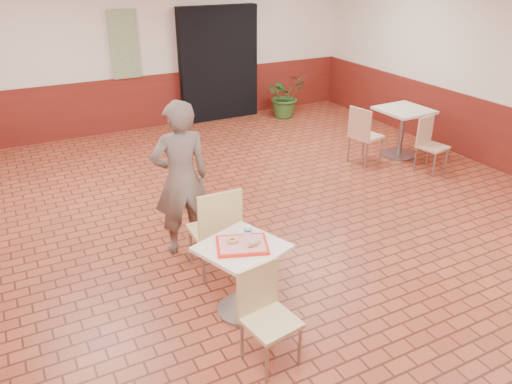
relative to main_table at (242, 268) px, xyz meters
name	(u,v)px	position (x,y,z in m)	size (l,w,h in m)	color
room_shell	(298,118)	(1.09, 0.88, 1.02)	(8.01, 10.01, 3.01)	brown
wainscot_band	(295,203)	(1.09, 0.88, 0.02)	(8.00, 10.00, 1.00)	maroon
corridor_doorway	(219,64)	(2.29, 5.76, 0.62)	(1.60, 0.22, 2.20)	black
promo_poster	(124,45)	(0.49, 5.82, 1.12)	(0.50, 0.03, 1.20)	gray
main_table	(242,268)	(0.00, 0.00, 0.00)	(0.67, 0.67, 0.71)	beige
chair_main_front	(266,310)	(-0.09, -0.62, 0.00)	(0.45, 0.45, 0.86)	#D1B87D
chair_main_back	(216,227)	(0.04, 0.67, 0.08)	(0.48, 0.48, 1.00)	#E5D789
customer	(181,179)	(-0.10, 1.30, 0.40)	(0.64, 0.42, 1.75)	#6E5F55
serving_tray	(242,245)	(0.00, 0.00, 0.25)	(0.45, 0.35, 0.03)	red
ring_donut	(232,240)	(-0.06, 0.07, 0.28)	(0.11, 0.11, 0.03)	gold
long_john_donut	(254,243)	(0.08, -0.07, 0.28)	(0.15, 0.11, 0.04)	gold
paper_cup	(248,230)	(0.12, 0.13, 0.30)	(0.07, 0.07, 0.09)	white
second_table	(402,124)	(4.11, 2.43, 0.06)	(0.76, 0.76, 0.81)	beige
chair_second_left	(363,132)	(3.33, 2.46, 0.04)	(0.51, 0.51, 0.93)	#DBA983
chair_second_front	(429,141)	(4.07, 1.77, -0.01)	(0.45, 0.45, 0.83)	tan
potted_plant	(285,95)	(3.53, 5.23, -0.03)	(0.80, 0.70, 0.89)	#305823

